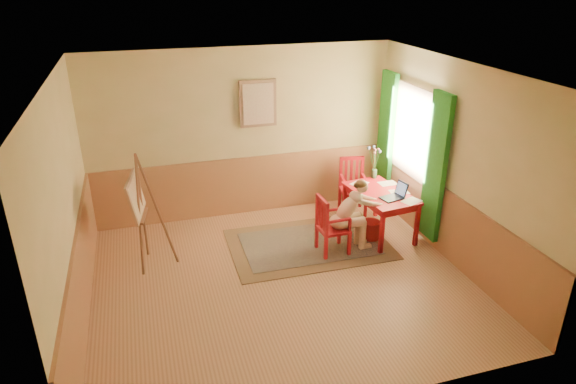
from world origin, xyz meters
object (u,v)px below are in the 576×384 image
object	(u,v)px
table	(380,197)
figure	(351,212)
laptop	(395,195)
chair_left	(330,225)
chair_back	(353,186)
easel	(139,201)

from	to	relation	value
table	figure	size ratio (longest dim) A/B	1.15
figure	laptop	xyz separation A→B (m)	(0.73, 0.07, 0.16)
table	figure	distance (m)	0.70
chair_left	chair_back	world-z (taller)	chair_back
chair_back	figure	world-z (taller)	figure
chair_left	easel	bearing A→B (deg)	170.10
easel	chair_left	bearing A→B (deg)	-9.90
easel	table	bearing A→B (deg)	-1.94
chair_back	figure	distance (m)	1.33
laptop	easel	world-z (taller)	easel
figure	easel	bearing A→B (deg)	171.51
figure	chair_left	bearing A→B (deg)	-177.04
laptop	table	bearing A→B (deg)	113.30
easel	figure	bearing A→B (deg)	-8.49
table	laptop	distance (m)	0.30
table	figure	xyz separation A→B (m)	(-0.62, -0.32, -0.02)
chair_back	figure	size ratio (longest dim) A/B	0.86
chair_left	laptop	bearing A→B (deg)	4.76
chair_back	easel	world-z (taller)	easel
table	chair_left	size ratio (longest dim) A/B	1.41
laptop	easel	distance (m)	3.71
chair_left	chair_back	xyz separation A→B (m)	(0.88, 1.22, 0.02)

